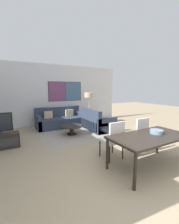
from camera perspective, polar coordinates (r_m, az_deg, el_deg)
name	(u,v)px	position (r m, az deg, el deg)	size (l,w,h in m)	color
ground_plane	(157,195)	(2.99, 24.37, -26.75)	(24.00, 24.00, 0.00)	#9E896B
wall_back	(55,95)	(7.35, -13.13, 6.48)	(6.88, 0.09, 2.80)	silver
area_rug	(72,134)	(5.69, -6.76, -8.44)	(2.35, 2.15, 0.01)	gray
sofa_main	(60,120)	(6.85, -11.16, -3.14)	(2.07, 0.88, 0.87)	#2D384C
sofa_side	(96,123)	(6.27, 2.38, -4.12)	(0.88, 1.52, 0.87)	#2D384C
coffee_table	(72,128)	(5.62, -6.81, -5.92)	(0.80, 0.80, 0.35)	black
dining_table	(150,139)	(3.47, 21.95, -9.40)	(1.75, 0.90, 0.72)	black
dining_chair_left	(113,138)	(3.67, 9.12, -9.77)	(0.46, 0.46, 0.95)	beige
dining_chair_centre	(138,133)	(4.25, 18.14, -7.50)	(0.46, 0.46, 0.95)	beige
fruit_bowl	(157,131)	(3.65, 24.19, -6.76)	(0.29, 0.29, 0.08)	slate
floor_lamp	(89,97)	(7.09, -0.19, 5.88)	(0.43, 0.43, 1.50)	#2D2D33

